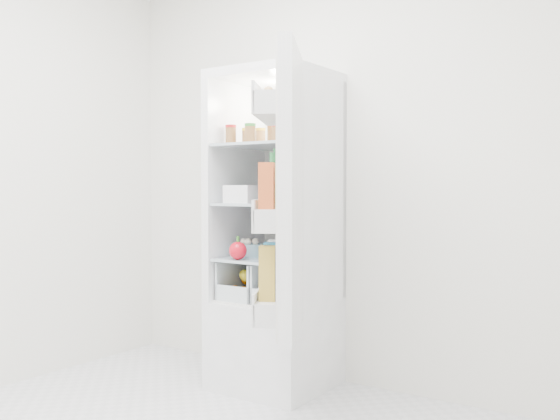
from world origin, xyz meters
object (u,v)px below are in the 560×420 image
Objects in this scene: mushroom_bowl at (250,250)px; red_cabbage at (294,244)px; refrigerator at (280,270)px; fridge_door at (285,199)px.

red_cabbage is at bearing 7.43° from mushroom_bowl.
fridge_door is at bearing -53.81° from refrigerator.
refrigerator reaches higher than red_cabbage.
fridge_door reaches higher than red_cabbage.
refrigerator is 11.39× the size of mushroom_bowl.
refrigerator is at bearing 151.23° from red_cabbage.
red_cabbage is at bearing 1.09° from fridge_door.
refrigerator is 10.78× the size of red_cabbage.
mushroom_bowl is (-0.28, -0.04, -0.05)m from red_cabbage.
refrigerator is 0.21m from mushroom_bowl.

